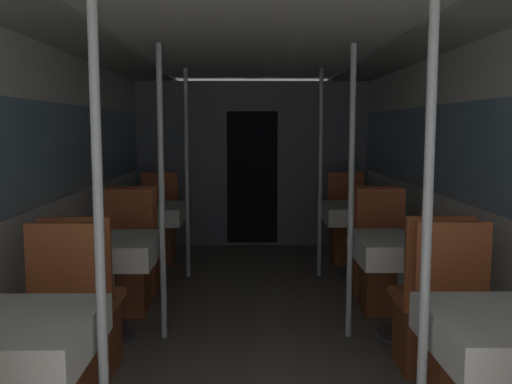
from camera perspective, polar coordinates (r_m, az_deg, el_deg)
The scene contains 25 objects.
wall_left at distance 4.38m, azimuth -19.80°, elevation 0.56°, with size 0.05×8.27×2.08m.
wall_right at distance 4.42m, azimuth 19.64°, elevation 0.63°, with size 0.05×8.27×2.08m.
ceiling_panel at distance 4.17m, azimuth 0.03°, elevation 14.99°, with size 2.97×8.27×0.07m.
bulkhead_far at distance 7.24m, azimuth -0.38°, elevation 2.76°, with size 2.91×0.09×2.08m.
dining_table_left_0 at distance 2.64m, azimuth -23.54°, elevation -13.67°, with size 0.70×0.70×0.73m.
chair_left_far_0 at distance 3.27m, azimuth -19.20°, elevation -15.46°, with size 0.41×0.41×1.00m.
support_pole_left_0 at distance 2.41m, azimuth -15.38°, elevation -4.99°, with size 0.04×0.04×2.08m.
dining_table_left_1 at distance 4.20m, azimuth -14.60°, elevation -5.90°, with size 0.70×0.70×0.73m.
chair_left_near_1 at distance 3.74m, azimuth -16.63°, elevation -12.55°, with size 0.41×0.41×1.00m.
chair_left_far_1 at distance 4.83m, azimuth -12.84°, elevation -8.07°, with size 0.41×0.41×1.00m.
support_pole_left_1 at distance 4.06m, azimuth -9.42°, elevation -0.23°, with size 0.04×0.04×2.08m.
dining_table_left_2 at distance 5.84m, azimuth -10.68°, elevation -2.34°, with size 0.70×0.70×0.73m.
chair_left_near_2 at distance 5.33m, azimuth -11.68°, elevation -6.67°, with size 0.41×0.41×1.00m.
chair_left_far_2 at distance 6.46m, azimuth -9.74°, elevation -4.31°, with size 0.41×0.41×1.00m.
support_pole_left_2 at distance 5.74m, azimuth -6.93°, elevation 1.76°, with size 0.04×0.04×2.08m.
chair_right_far_0 at distance 3.31m, azimuth 19.74°, elevation -15.18°, with size 0.41×0.41×1.00m.
support_pole_right_0 at distance 2.45m, azimuth 16.67°, elevation -4.86°, with size 0.04×0.04×2.08m.
dining_table_right_1 at distance 4.24m, azimuth 14.59°, elevation -5.80°, with size 0.70×0.70×0.73m.
chair_right_near_1 at distance 3.78m, azimuth 16.88°, elevation -12.36°, with size 0.41×0.41×1.00m.
chair_right_far_1 at distance 4.86m, azimuth 12.62°, elevation -7.98°, with size 0.41×0.41×1.00m.
support_pole_right_1 at distance 4.08m, azimuth 9.48°, elevation -0.20°, with size 0.04×0.04×2.08m.
dining_table_right_2 at distance 5.86m, azimuth 10.17°, elevation -2.30°, with size 0.70×0.70×0.73m.
chair_right_near_2 at distance 5.36m, azimuth 11.31°, elevation -6.59°, with size 0.41×0.41×1.00m.
chair_right_far_2 at distance 6.49m, azimuth 9.12°, elevation -4.26°, with size 0.41×0.41×1.00m.
support_pole_right_2 at distance 5.75m, azimuth 6.44°, elevation 1.78°, with size 0.04×0.04×2.08m.
Camera 1 is at (-0.07, -1.38, 1.51)m, focal length 40.00 mm.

